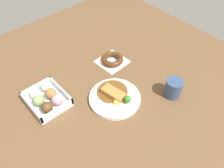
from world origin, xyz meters
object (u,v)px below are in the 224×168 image
at_px(donut_box, 46,98).
at_px(coffee_mug, 173,88).
at_px(chocolate_ring_donut, 112,59).
at_px(curry_plate, 115,97).

distance_m(donut_box, coffee_mug, 0.57).
distance_m(chocolate_ring_donut, coffee_mug, 0.36).
xyz_separation_m(curry_plate, donut_box, (0.19, 0.24, 0.01)).
height_order(chocolate_ring_donut, coffee_mug, coffee_mug).
height_order(donut_box, chocolate_ring_donut, donut_box).
bearing_deg(donut_box, curry_plate, -128.23).
bearing_deg(coffee_mug, curry_plate, 54.85).
xyz_separation_m(curry_plate, coffee_mug, (-0.15, -0.22, 0.03)).
bearing_deg(donut_box, chocolate_ring_donut, -88.16).
relative_size(curry_plate, chocolate_ring_donut, 1.55).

